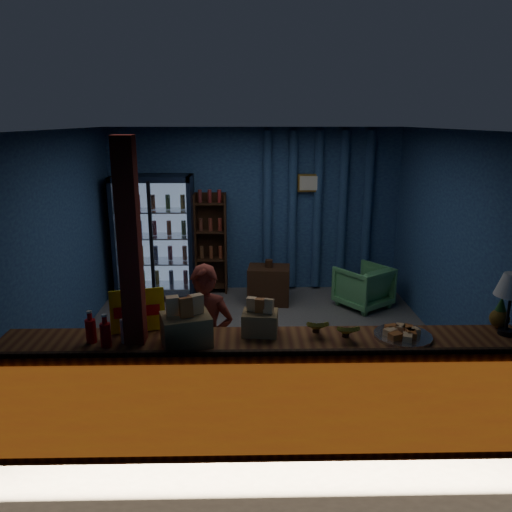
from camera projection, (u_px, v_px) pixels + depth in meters
The scene contains 19 objects.
ground at pixel (258, 345), 6.20m from camera, with size 4.60×4.60×0.00m, color #515154.
room_walls at pixel (258, 221), 5.78m from camera, with size 4.60×4.60×4.60m.
counter at pixel (264, 392), 4.23m from camera, with size 4.40×0.57×0.99m.
support_post at pixel (134, 301), 4.00m from camera, with size 0.16×0.16×2.60m, color maroon.
beverage_cooler at pixel (156, 237), 7.77m from camera, with size 1.20×0.62×1.90m.
bottle_shelf at pixel (211, 244), 7.96m from camera, with size 0.50×0.28×1.60m.
curtain_folds at pixel (317, 211), 7.94m from camera, with size 1.74×0.14×2.50m.
framed_picture at pixel (309, 183), 7.77m from camera, with size 0.36×0.04×0.28m.
shopkeeper at pixel (206, 340), 4.65m from camera, with size 0.53×0.34×1.44m, color maroon.
green_chair at pixel (363, 286), 7.40m from camera, with size 0.67×0.69×0.63m, color #50A05F.
side_table at pixel (269, 285), 7.57m from camera, with size 0.66×0.51×0.68m.
yellow_sign at pixel (138, 311), 4.25m from camera, with size 0.47×0.20×0.37m.
soda_bottles at pixel (107, 331), 4.02m from camera, with size 0.37×0.16×0.27m.
snack_box_left at pixel (186, 327), 4.02m from camera, with size 0.46×0.41×0.40m.
snack_box_centre at pixel (260, 321), 4.22m from camera, with size 0.32×0.27×0.31m.
pastry_tray at pixel (403, 334), 4.16m from camera, with size 0.48×0.48×0.08m.
banana_bunches at pixel (332, 328), 4.17m from camera, with size 0.45×0.27×0.15m.
table_lamp at pixel (512, 287), 4.11m from camera, with size 0.27×0.27×0.54m.
pineapple at pixel (500, 316), 4.31m from camera, with size 0.17×0.17×0.29m.
Camera 1 is at (-0.15, -5.68, 2.71)m, focal length 35.00 mm.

